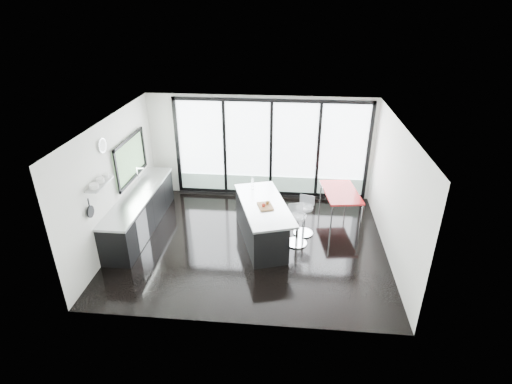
# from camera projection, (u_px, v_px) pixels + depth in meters

# --- Properties ---
(floor) EXTENTS (6.00, 5.00, 0.00)m
(floor) POSITION_uv_depth(u_px,v_px,m) (250.00, 243.00, 9.10)
(floor) COLOR black
(floor) RESTS_ON ground
(ceiling) EXTENTS (6.00, 5.00, 0.00)m
(ceiling) POSITION_uv_depth(u_px,v_px,m) (250.00, 123.00, 7.86)
(ceiling) COLOR white
(ceiling) RESTS_ON wall_back
(wall_back) EXTENTS (6.00, 0.09, 2.80)m
(wall_back) POSITION_uv_depth(u_px,v_px,m) (270.00, 153.00, 10.71)
(wall_back) COLOR silver
(wall_back) RESTS_ON ground
(wall_front) EXTENTS (6.00, 0.00, 2.80)m
(wall_front) POSITION_uv_depth(u_px,v_px,m) (233.00, 256.00, 6.25)
(wall_front) COLOR silver
(wall_front) RESTS_ON ground
(wall_left) EXTENTS (0.26, 5.00, 2.80)m
(wall_left) POSITION_uv_depth(u_px,v_px,m) (119.00, 170.00, 8.90)
(wall_left) COLOR silver
(wall_left) RESTS_ON ground
(wall_right) EXTENTS (0.00, 5.00, 2.80)m
(wall_right) POSITION_uv_depth(u_px,v_px,m) (394.00, 193.00, 8.22)
(wall_right) COLOR silver
(wall_right) RESTS_ON ground
(counter_cabinets) EXTENTS (0.69, 3.24, 1.36)m
(counter_cabinets) POSITION_uv_depth(u_px,v_px,m) (140.00, 211.00, 9.47)
(counter_cabinets) COLOR black
(counter_cabinets) RESTS_ON floor
(island) EXTENTS (1.58, 2.44, 1.20)m
(island) POSITION_uv_depth(u_px,v_px,m) (260.00, 221.00, 9.03)
(island) COLOR black
(island) RESTS_ON floor
(bar_stool_near) EXTENTS (0.60, 0.60, 0.74)m
(bar_stool_near) POSITION_uv_depth(u_px,v_px,m) (297.00, 230.00, 8.90)
(bar_stool_near) COLOR silver
(bar_stool_near) RESTS_ON floor
(bar_stool_far) EXTENTS (0.59, 0.59, 0.73)m
(bar_stool_far) POSITION_uv_depth(u_px,v_px,m) (304.00, 220.00, 9.29)
(bar_stool_far) COLOR silver
(bar_stool_far) RESTS_ON floor
(red_table) EXTENTS (0.99, 1.50, 0.75)m
(red_table) POSITION_uv_depth(u_px,v_px,m) (340.00, 205.00, 9.95)
(red_table) COLOR maroon
(red_table) RESTS_ON floor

